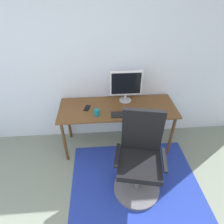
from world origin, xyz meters
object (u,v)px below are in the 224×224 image
object	(u,v)px
computer_mouse	(151,111)
cell_phone	(87,108)
desk	(118,111)
coffee_cup	(97,112)
office_chair	(139,163)
monitor	(126,84)
keyboard	(127,114)

from	to	relation	value
computer_mouse	cell_phone	bearing A→B (deg)	170.19
desk	coffee_cup	bearing A→B (deg)	-150.15
office_chair	monitor	bearing A→B (deg)	105.25
monitor	coffee_cup	distance (m)	0.59
computer_mouse	cell_phone	world-z (taller)	computer_mouse
computer_mouse	coffee_cup	size ratio (longest dim) A/B	1.14
coffee_cup	cell_phone	size ratio (longest dim) A/B	0.65
monitor	cell_phone	xyz separation A→B (m)	(-0.57, -0.16, -0.27)
cell_phone	coffee_cup	bearing A→B (deg)	-36.36
keyboard	cell_phone	size ratio (longest dim) A/B	3.07
desk	coffee_cup	xyz separation A→B (m)	(-0.30, -0.17, 0.12)
desk	computer_mouse	distance (m)	0.49
keyboard	coffee_cup	bearing A→B (deg)	177.19
computer_mouse	cell_phone	distance (m)	0.90
desk	monitor	bearing A→B (deg)	51.74
desk	cell_phone	distance (m)	0.44
computer_mouse	office_chair	size ratio (longest dim) A/B	0.09
monitor	keyboard	distance (m)	0.45
monitor	office_chair	xyz separation A→B (m)	(0.06, -0.94, -0.58)
desk	computer_mouse	world-z (taller)	computer_mouse
computer_mouse	office_chair	distance (m)	0.75
cell_phone	office_chair	bearing A→B (deg)	-35.24
desk	monitor	distance (m)	0.41
cell_phone	desk	bearing A→B (deg)	14.93
monitor	office_chair	distance (m)	1.10
computer_mouse	office_chair	xyz separation A→B (m)	(-0.27, -0.62, -0.32)
keyboard	cell_phone	world-z (taller)	keyboard
monitor	cell_phone	world-z (taller)	monitor
coffee_cup	desk	bearing A→B (deg)	29.85
keyboard	office_chair	xyz separation A→B (m)	(0.08, -0.58, -0.32)
keyboard	coffee_cup	world-z (taller)	coffee_cup
desk	office_chair	distance (m)	0.83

